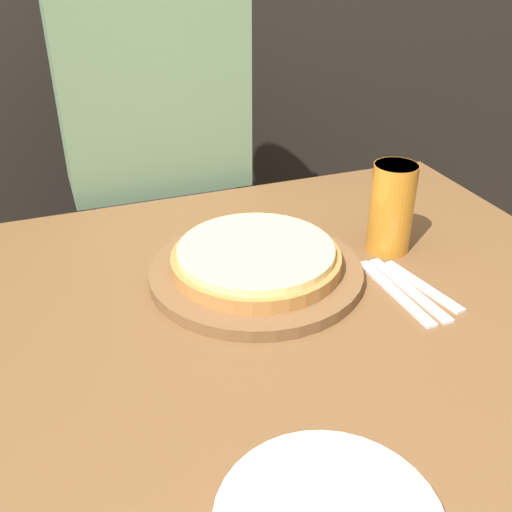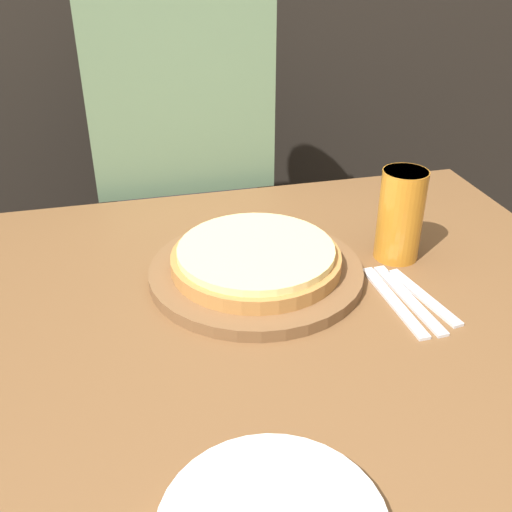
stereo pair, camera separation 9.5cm
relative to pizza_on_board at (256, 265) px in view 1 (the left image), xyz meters
name	(u,v)px [view 1 (the left image)]	position (x,y,z in m)	size (l,w,h in m)	color
dining_table	(255,496)	(-0.05, -0.12, -0.40)	(1.19, 0.95, 0.75)	brown
pizza_on_board	(256,265)	(0.00, 0.00, 0.00)	(0.35, 0.35, 0.06)	brown
beer_glass	(392,205)	(0.25, 0.01, 0.06)	(0.08, 0.08, 0.16)	#B7701E
fork	(393,291)	(0.19, -0.12, -0.02)	(0.02, 0.19, 0.00)	silver
dinner_knife	(407,288)	(0.21, -0.12, -0.02)	(0.03, 0.20, 0.00)	silver
spoon	(420,285)	(0.24, -0.12, -0.02)	(0.05, 0.17, 0.00)	silver
diner_person	(161,205)	(-0.05, 0.50, -0.11)	(0.39, 0.20, 1.35)	#33333D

